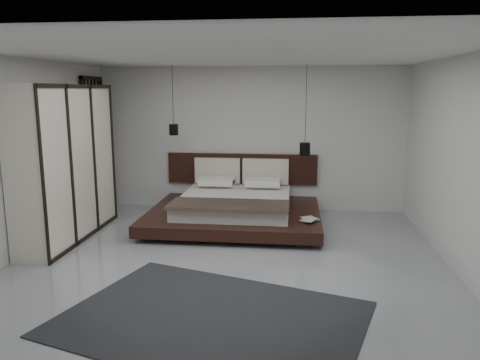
# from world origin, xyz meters

# --- Properties ---
(floor) EXTENTS (6.00, 6.00, 0.00)m
(floor) POSITION_xyz_m (0.00, 0.00, 0.00)
(floor) COLOR #95989D
(floor) RESTS_ON ground
(ceiling) EXTENTS (6.00, 6.00, 0.00)m
(ceiling) POSITION_xyz_m (0.00, 0.00, 2.80)
(ceiling) COLOR white
(ceiling) RESTS_ON wall_back
(wall_back) EXTENTS (6.00, 0.00, 6.00)m
(wall_back) POSITION_xyz_m (0.00, 3.00, 1.40)
(wall_back) COLOR silver
(wall_back) RESTS_ON floor
(wall_front) EXTENTS (6.00, 0.00, 6.00)m
(wall_front) POSITION_xyz_m (0.00, -3.00, 1.40)
(wall_front) COLOR silver
(wall_front) RESTS_ON floor
(wall_left) EXTENTS (0.00, 6.00, 6.00)m
(wall_left) POSITION_xyz_m (-3.00, 0.00, 1.40)
(wall_left) COLOR silver
(wall_left) RESTS_ON floor
(wall_right) EXTENTS (0.00, 6.00, 6.00)m
(wall_right) POSITION_xyz_m (3.00, 0.00, 1.40)
(wall_right) COLOR silver
(wall_right) RESTS_ON floor
(lattice_screen) EXTENTS (0.05, 0.90, 2.60)m
(lattice_screen) POSITION_xyz_m (-2.95, 2.45, 1.30)
(lattice_screen) COLOR black
(lattice_screen) RESTS_ON floor
(bed) EXTENTS (2.96, 2.47, 1.11)m
(bed) POSITION_xyz_m (-0.15, 1.90, 0.30)
(bed) COLOR black
(bed) RESTS_ON floor
(book_lower) EXTENTS (0.33, 0.35, 0.03)m
(book_lower) POSITION_xyz_m (1.06, 1.22, 0.29)
(book_lower) COLOR #99724C
(book_lower) RESTS_ON bed
(book_upper) EXTENTS (0.31, 0.34, 0.02)m
(book_upper) POSITION_xyz_m (1.04, 1.19, 0.31)
(book_upper) COLOR #99724C
(book_upper) RESTS_ON book_lower
(pendant_left) EXTENTS (0.17, 0.17, 1.28)m
(pendant_left) POSITION_xyz_m (-1.37, 2.39, 1.63)
(pendant_left) COLOR black
(pendant_left) RESTS_ON ceiling
(pendant_right) EXTENTS (0.19, 0.19, 1.63)m
(pendant_right) POSITION_xyz_m (1.06, 2.39, 1.30)
(pendant_right) COLOR black
(pendant_right) RESTS_ON ceiling
(wardrobe) EXTENTS (0.59, 2.48, 2.43)m
(wardrobe) POSITION_xyz_m (-2.70, 0.76, 1.22)
(wardrobe) COLOR silver
(wardrobe) RESTS_ON floor
(rug) EXTENTS (3.55, 2.98, 0.01)m
(rug) POSITION_xyz_m (0.05, -1.70, 0.01)
(rug) COLOR black
(rug) RESTS_ON floor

